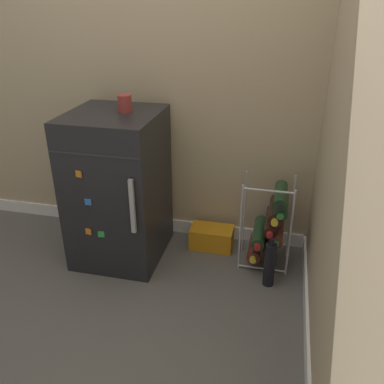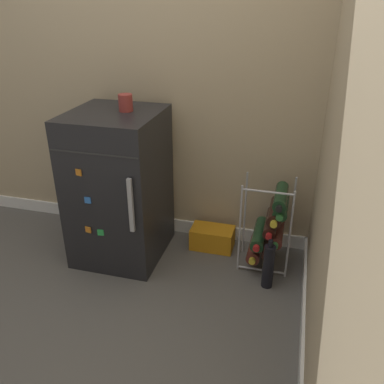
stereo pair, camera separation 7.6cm
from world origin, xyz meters
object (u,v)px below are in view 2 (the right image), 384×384
at_px(fridge_top_cup, 126,103).
at_px(loose_bottle_floor, 268,266).
at_px(soda_box, 212,238).
at_px(wine_rack, 271,225).
at_px(mini_fridge, 119,187).

distance_m(fridge_top_cup, loose_bottle_floor, 1.21).
bearing_deg(soda_box, wine_rack, -14.99).
height_order(mini_fridge, wine_rack, mini_fridge).
distance_m(wine_rack, loose_bottle_floor, 0.25).
height_order(soda_box, loose_bottle_floor, loose_bottle_floor).
xyz_separation_m(soda_box, fridge_top_cup, (-0.48, -0.14, 0.89)).
bearing_deg(mini_fridge, wine_rack, 5.48).
bearing_deg(fridge_top_cup, loose_bottle_floor, -10.53).
distance_m(wine_rack, fridge_top_cup, 1.09).
relative_size(soda_box, loose_bottle_floor, 0.90).
distance_m(soda_box, loose_bottle_floor, 0.50).
distance_m(soda_box, fridge_top_cup, 1.02).
xyz_separation_m(soda_box, loose_bottle_floor, (0.39, -0.30, 0.07)).
height_order(wine_rack, fridge_top_cup, fridge_top_cup).
xyz_separation_m(wine_rack, fridge_top_cup, (-0.85, -0.04, 0.68)).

